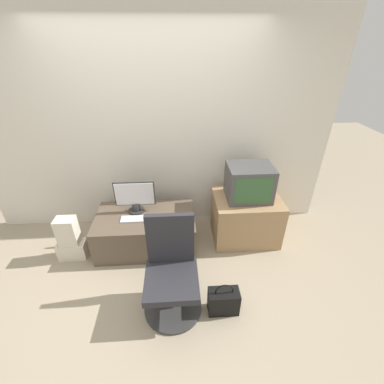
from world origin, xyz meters
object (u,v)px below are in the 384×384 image
at_px(mouse, 153,219).
at_px(cardboard_box_lower, 73,249).
at_px(office_chair, 172,275).
at_px(keyboard, 134,219).
at_px(main_monitor, 135,197).
at_px(crt_tv, 249,182).
at_px(handbag, 223,301).

relative_size(mouse, cardboard_box_lower, 0.21).
bearing_deg(mouse, office_chair, -74.25).
bearing_deg(keyboard, main_monitor, 86.32).
relative_size(crt_tv, office_chair, 0.54).
bearing_deg(keyboard, office_chair, -61.25).
height_order(crt_tv, handbag, crt_tv).
relative_size(main_monitor, handbag, 1.34).
height_order(main_monitor, cardboard_box_lower, main_monitor).
xyz_separation_m(mouse, office_chair, (0.22, -0.78, -0.08)).
distance_m(office_chair, cardboard_box_lower, 1.41).
xyz_separation_m(main_monitor, crt_tv, (1.37, -0.00, 0.16)).
xyz_separation_m(office_chair, handbag, (0.48, -0.12, -0.26)).
bearing_deg(mouse, main_monitor, 136.69).
distance_m(mouse, office_chair, 0.82).
distance_m(mouse, cardboard_box_lower, 1.03).
bearing_deg(mouse, cardboard_box_lower, -175.50).
relative_size(main_monitor, mouse, 7.27).
bearing_deg(main_monitor, mouse, -43.31).
bearing_deg(main_monitor, keyboard, -93.68).
bearing_deg(cardboard_box_lower, keyboard, 7.49).
height_order(keyboard, office_chair, office_chair).
relative_size(keyboard, crt_tv, 0.59).
relative_size(mouse, office_chair, 0.07).
xyz_separation_m(keyboard, handbag, (0.92, -0.92, -0.32)).
bearing_deg(mouse, keyboard, 174.35).
height_order(crt_tv, cardboard_box_lower, crt_tv).
height_order(mouse, handbag, mouse).
height_order(mouse, crt_tv, crt_tv).
bearing_deg(crt_tv, keyboard, -172.79).
bearing_deg(main_monitor, office_chair, -66.31).
relative_size(mouse, crt_tv, 0.13).
relative_size(main_monitor, office_chair, 0.50).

